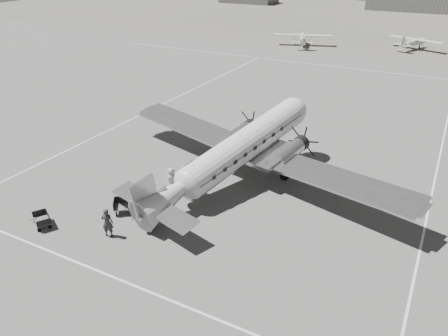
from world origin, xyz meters
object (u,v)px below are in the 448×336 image
hangar_main (445,0)px  baggage_cart_far (42,220)px  passenger (171,180)px  dc3_airliner (236,153)px  light_plane_right (414,44)px  baggage_cart_near (127,206)px  ground_crew (107,223)px  light_plane_left (303,40)px  ramp_agent (143,195)px

hangar_main → baggage_cart_far: size_ratio=27.68×
hangar_main → passenger: (-10.39, -124.40, -2.34)m
hangar_main → dc3_airliner: hangar_main is taller
light_plane_right → baggage_cart_near: bearing=-76.9°
hangar_main → baggage_cart_near: (-11.47, -128.32, -2.79)m
ground_crew → passenger: size_ratio=1.03×
dc3_airliner → light_plane_left: dc3_airliner is taller
hangar_main → baggage_cart_far: 133.16m
light_plane_left → baggage_cart_far: (4.47, -65.36, -0.70)m
baggage_cart_near → ramp_agent: ramp_agent is taller
light_plane_left → ramp_agent: bearing=-100.6°
light_plane_right → ramp_agent: 66.84m
light_plane_left → baggage_cart_near: size_ratio=5.99×
passenger → ramp_agent: bearing=175.8°
dc3_airliner → passenger: (-3.70, -3.41, -1.62)m
light_plane_left → ramp_agent: (8.71, -60.03, -0.36)m
hangar_main → light_plane_left: 69.79m
ground_crew → passenger: ground_crew is taller
baggage_cart_far → hangar_main: bearing=113.5°
passenger → light_plane_left: bearing=20.5°
hangar_main → ramp_agent: hangar_main is taller
light_plane_right → ground_crew: 70.88m
dc3_airliner → baggage_cart_far: 14.35m
hangar_main → baggage_cart_far: bearing=-96.6°
passenger → dc3_airliner: bearing=-36.0°
light_plane_right → baggage_cart_near: 68.29m
light_plane_left → baggage_cart_near: bearing=-101.1°
ground_crew → passenger: 6.66m
light_plane_right → baggage_cart_far: bearing=-79.4°
ground_crew → ramp_agent: bearing=-109.2°
ramp_agent → ground_crew: bearing=-158.4°
ramp_agent → passenger: bearing=1.0°
light_plane_left → ramp_agent: size_ratio=7.06×
light_plane_right → passenger: size_ratio=5.36×
baggage_cart_near → hangar_main: bearing=49.3°
dc3_airliner → ground_crew: (-4.02, -10.07, -1.59)m
hangar_main → light_plane_left: bearing=-106.5°
passenger → ground_crew: bearing=-171.5°
ramp_agent → passenger: size_ratio=0.80×
baggage_cart_far → baggage_cart_near: bearing=75.7°
ramp_agent → passenger: 2.61m
dc3_airliner → ground_crew: 10.95m
light_plane_right → ground_crew: bearing=-76.0°
light_plane_right → baggage_cart_far: 72.83m
baggage_cart_far → light_plane_left: bearing=124.1°
dc3_airliner → ramp_agent: 7.59m
dc3_airliner → light_plane_left: (-13.10, 54.10, -1.46)m
dc3_airliner → light_plane_left: size_ratio=2.50×
light_plane_left → passenger: light_plane_left is taller
baggage_cart_near → ramp_agent: 1.49m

